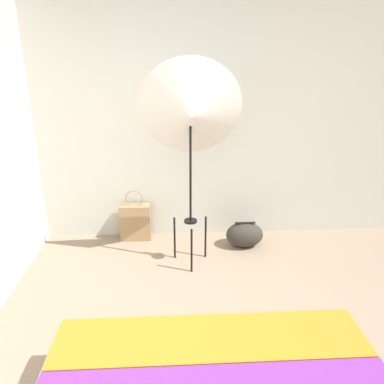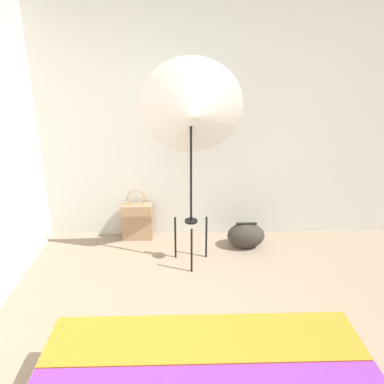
# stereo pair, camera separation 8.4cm
# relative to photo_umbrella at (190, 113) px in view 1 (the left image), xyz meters

# --- Properties ---
(wall_back) EXTENTS (8.00, 0.05, 2.60)m
(wall_back) POSITION_rel_photo_umbrella_xyz_m (0.05, 0.68, -0.21)
(wall_back) COLOR beige
(wall_back) RESTS_ON ground_plane
(photo_umbrella) EXTENTS (0.96, 0.48, 2.00)m
(photo_umbrella) POSITION_rel_photo_umbrella_xyz_m (0.00, 0.00, 0.00)
(photo_umbrella) COLOR black
(photo_umbrella) RESTS_ON ground_plane
(tote_bag) EXTENTS (0.34, 0.15, 0.60)m
(tote_bag) POSITION_rel_photo_umbrella_xyz_m (-0.60, 0.54, -1.30)
(tote_bag) COLOR #9E7A56
(tote_bag) RESTS_ON ground_plane
(duffel_bag) EXTENTS (0.41, 0.28, 0.29)m
(duffel_bag) POSITION_rel_photo_umbrella_xyz_m (0.61, 0.30, -1.38)
(duffel_bag) COLOR #332D28
(duffel_bag) RESTS_ON ground_plane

